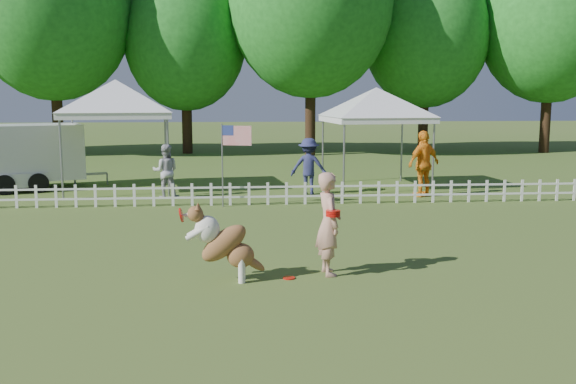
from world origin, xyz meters
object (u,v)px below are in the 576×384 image
object	(u,v)px
canopy_tent_left	(117,137)
cargo_trailer	(18,157)
canopy_tent_right	(375,139)
spectator_a	(166,171)
flag_pole	(222,166)
dog	(225,243)
spectator_c	(424,164)
frisbee_on_turf	(289,278)
handler	(329,224)
spectator_b	(309,166)

from	to	relation	value
canopy_tent_left	cargo_trailer	world-z (taller)	canopy_tent_left
canopy_tent_right	spectator_a	bearing A→B (deg)	-172.14
flag_pole	canopy_tent_right	bearing A→B (deg)	48.55
dog	canopy_tent_left	bearing A→B (deg)	110.68
cargo_trailer	spectator_c	size ratio (longest dim) A/B	2.45
dog	cargo_trailer	bearing A→B (deg)	123.93
frisbee_on_turf	spectator_c	world-z (taller)	spectator_c
dog	frisbee_on_turf	size ratio (longest dim) A/B	6.15
canopy_tent_left	flag_pole	size ratio (longest dim) A/B	1.51
handler	canopy_tent_left	xyz separation A→B (m)	(-5.07, 9.76, 0.80)
dog	cargo_trailer	world-z (taller)	cargo_trailer
spectator_a	spectator_b	world-z (taller)	spectator_b
cargo_trailer	spectator_b	size ratio (longest dim) A/B	2.81
handler	spectator_a	xyz separation A→B (m)	(-3.48, 8.16, -0.08)
spectator_a	canopy_tent_left	bearing A→B (deg)	-47.91
spectator_b	spectator_c	world-z (taller)	spectator_c
handler	spectator_c	size ratio (longest dim) A/B	0.88
canopy_tent_right	spectator_a	distance (m)	6.55
cargo_trailer	spectator_c	distance (m)	12.26
dog	spectator_c	size ratio (longest dim) A/B	0.64
cargo_trailer	frisbee_on_turf	bearing A→B (deg)	-75.45
cargo_trailer	flag_pole	bearing A→B (deg)	-50.86
handler	frisbee_on_turf	xyz separation A→B (m)	(-0.66, -0.21, -0.83)
dog	frisbee_on_turf	world-z (taller)	dog
spectator_a	cargo_trailer	bearing A→B (deg)	-25.55
canopy_tent_left	spectator_c	distance (m)	9.18
flag_pole	cargo_trailer	bearing A→B (deg)	165.87
dog	cargo_trailer	size ratio (longest dim) A/B	0.26
cargo_trailer	spectator_b	world-z (taller)	cargo_trailer
dog	spectator_a	size ratio (longest dim) A/B	0.80
canopy_tent_right	flag_pole	distance (m)	5.63
frisbee_on_turf	spectator_a	xyz separation A→B (m)	(-2.82, 8.37, 0.75)
flag_pole	spectator_c	size ratio (longest dim) A/B	1.14
spectator_b	spectator_c	distance (m)	3.31
cargo_trailer	canopy_tent_right	bearing A→B (deg)	-23.96
canopy_tent_left	canopy_tent_right	world-z (taller)	canopy_tent_left
canopy_tent_left	cargo_trailer	distance (m)	3.17
cargo_trailer	spectator_b	xyz separation A→B (m)	(8.81, -1.62, -0.20)
spectator_c	spectator_b	bearing A→B (deg)	-40.42
spectator_b	spectator_c	xyz separation A→B (m)	(3.23, -0.69, 0.12)
spectator_c	canopy_tent_left	bearing A→B (deg)	-40.65
frisbee_on_turf	canopy_tent_left	size ratio (longest dim) A/B	0.06
dog	spectator_a	distance (m)	8.63
handler	frisbee_on_turf	size ratio (longest dim) A/B	8.47
canopy_tent_left	canopy_tent_right	xyz separation A→B (m)	(7.93, -0.12, -0.11)
spectator_a	frisbee_on_turf	bearing A→B (deg)	105.77
dog	canopy_tent_left	size ratio (longest dim) A/B	0.37
cargo_trailer	spectator_c	world-z (taller)	cargo_trailer
dog	spectator_b	size ratio (longest dim) A/B	0.74
frisbee_on_turf	flag_pole	size ratio (longest dim) A/B	0.09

